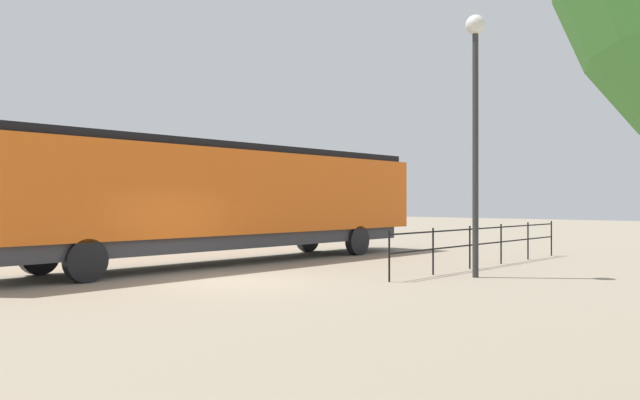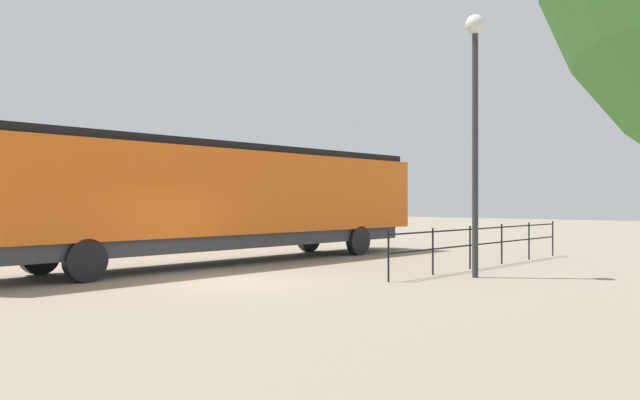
{
  "view_description": "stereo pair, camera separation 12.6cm",
  "coord_description": "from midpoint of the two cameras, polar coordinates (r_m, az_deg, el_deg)",
  "views": [
    {
      "loc": [
        12.33,
        -10.6,
        2.03
      ],
      "look_at": [
        -0.42,
        3.76,
        2.07
      ],
      "focal_mm": 36.01,
      "sensor_mm": 36.0,
      "label": 1
    },
    {
      "loc": [
        12.42,
        -10.51,
        2.03
      ],
      "look_at": [
        -0.42,
        3.76,
        2.07
      ],
      "focal_mm": 36.01,
      "sensor_mm": 36.0,
      "label": 2
    }
  ],
  "objects": [
    {
      "name": "lamp_post",
      "position": [
        17.77,
        13.45,
        9.1
      ],
      "size": [
        0.52,
        0.52,
        7.0
      ],
      "color": "#2D2D2D",
      "rests_on": "ground_plane"
    },
    {
      "name": "ground_plane",
      "position": [
        16.39,
        -7.94,
        -7.22
      ],
      "size": [
        120.0,
        120.0,
        0.0
      ],
      "primitive_type": "plane",
      "color": "gray"
    },
    {
      "name": "platform_fence",
      "position": [
        20.65,
        14.37,
        -3.41
      ],
      "size": [
        0.05,
        10.41,
        1.29
      ],
      "color": "black",
      "rests_on": "ground_plane"
    },
    {
      "name": "locomotive",
      "position": [
        21.5,
        -7.59,
        0.31
      ],
      "size": [
        2.85,
        17.05,
        3.86
      ],
      "color": "orange",
      "rests_on": "ground_plane"
    }
  ]
}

